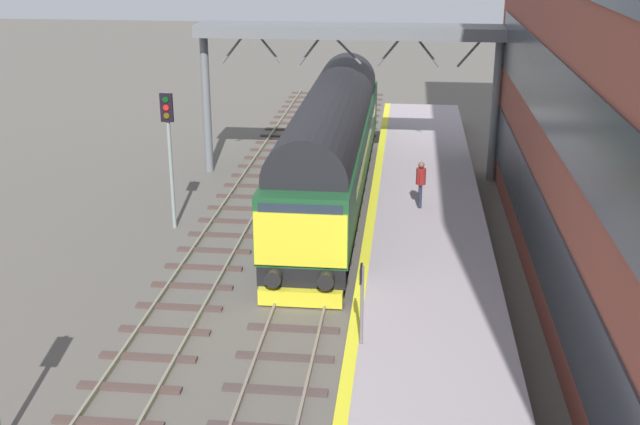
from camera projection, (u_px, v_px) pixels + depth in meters
name	position (u px, v px, depth m)	size (l,w,h in m)	color
ground_plane	(308.00, 283.00, 24.66)	(140.00, 140.00, 0.00)	#5B564F
track_main	(308.00, 281.00, 24.64)	(2.50, 60.00, 0.15)	gray
track_adjacent_west	(198.00, 276.00, 24.99)	(2.50, 60.00, 0.15)	gray
station_platform	(427.00, 273.00, 24.12)	(4.00, 44.00, 1.01)	#A0959C
diesel_locomotive	(332.00, 142.00, 30.86)	(2.74, 18.57, 4.68)	black
signal_post_far	(169.00, 144.00, 28.09)	(0.44, 0.22, 4.92)	gray
platform_number_sign	(361.00, 293.00, 18.59)	(0.10, 0.44, 1.97)	slate
waiting_passenger	(421.00, 180.00, 27.94)	(0.34, 0.51, 1.64)	#24293C
overhead_footbridge	(349.00, 40.00, 33.32)	(12.73, 2.00, 6.47)	slate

